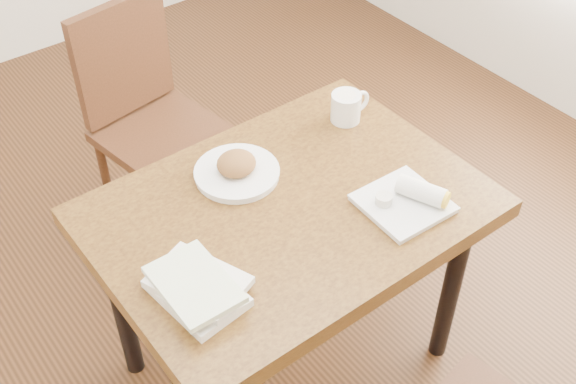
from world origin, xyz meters
TOP-DOWN VIEW (x-y plane):
  - ground at (0.00, 0.00)m, footprint 4.00×5.00m
  - table at (0.00, 0.00)m, footprint 1.09×0.79m
  - chair_far at (0.02, 0.91)m, footprint 0.48×0.48m
  - plate_scone at (-0.04, 0.19)m, footprint 0.26×0.26m
  - coffee_mug at (0.40, 0.21)m, footprint 0.14×0.10m
  - plate_burrito at (0.27, -0.21)m, footprint 0.23×0.23m
  - book_stack at (-0.38, -0.12)m, footprint 0.23×0.28m

SIDE VIEW (x-z plane):
  - ground at x=0.00m, z-range -0.01..0.00m
  - chair_far at x=0.02m, z-range 0.07..1.03m
  - table at x=0.00m, z-range 0.28..1.03m
  - plate_burrito at x=0.27m, z-range 0.74..0.81m
  - plate_scone at x=-0.04m, z-range 0.73..0.82m
  - book_stack at x=-0.38m, z-range 0.75..0.81m
  - coffee_mug at x=0.40m, z-range 0.75..0.85m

